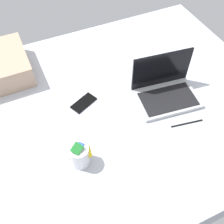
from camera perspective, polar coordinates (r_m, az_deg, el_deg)
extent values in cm
cube|color=#B7BCC6|center=(152.01, -0.18, -0.71)|extent=(180.00, 140.00, 18.00)
cube|color=#B7BABC|center=(149.76, 11.44, 2.84)|extent=(35.59, 26.90, 2.00)
cube|color=black|center=(148.04, 11.75, 2.73)|extent=(30.88, 20.45, 0.40)
cube|color=black|center=(148.26, 10.39, 8.85)|extent=(32.87, 5.07, 21.00)
cylinder|color=silver|center=(122.21, -6.85, -9.04)|extent=(9.00, 9.00, 11.00)
cube|color=red|center=(124.83, -7.44, -9.15)|extent=(7.60, 7.33, 5.72)
cube|color=#268C33|center=(121.98, -7.15, -9.46)|extent=(4.39, 5.49, 4.64)
cube|color=yellow|center=(120.47, -5.76, -8.46)|extent=(6.49, 6.02, 4.90)
cube|color=blue|center=(119.36, -7.00, -7.60)|extent=(5.50, 6.18, 5.06)
cube|color=#268C33|center=(117.01, -7.43, -7.60)|extent=(6.26, 6.77, 6.15)
cube|color=black|center=(146.26, -6.00, 1.92)|extent=(15.56, 12.05, 0.80)
cube|color=black|center=(142.36, 15.52, -2.33)|extent=(16.85, 3.49, 0.60)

